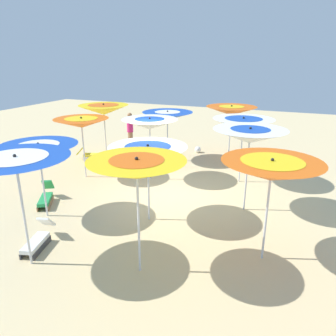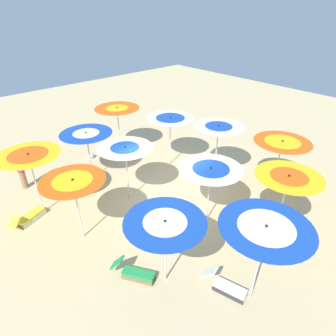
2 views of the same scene
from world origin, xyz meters
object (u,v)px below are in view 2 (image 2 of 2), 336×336
beach_umbrella_4 (125,152)px  beach_umbrella_9 (281,147)px  beach_umbrella_10 (288,182)px  beach_umbrella_0 (117,112)px  beach_ball (91,155)px  beach_umbrella_11 (265,233)px  beachgoer_0 (20,168)px  beach_umbrella_6 (218,130)px  lounger_0 (29,217)px  beach_umbrella_5 (73,185)px  beach_umbrella_8 (165,227)px  beach_umbrella_7 (211,172)px  beach_umbrella_3 (170,122)px  beach_umbrella_1 (87,137)px  lounger_1 (226,286)px  beach_umbrella_2 (29,160)px  lounger_2 (135,272)px

beach_umbrella_4 → beach_umbrella_9: (3.61, 4.48, 0.04)m
beach_umbrella_10 → beach_umbrella_0: bearing=-179.8°
beach_umbrella_4 → beach_ball: (-4.02, 0.57, -1.93)m
beach_umbrella_11 → beachgoer_0: bearing=-164.6°
beach_umbrella_6 → lounger_0: (-2.53, -7.08, -2.06)m
beach_umbrella_0 → beach_umbrella_9: size_ratio=1.00×
beach_umbrella_0 → beach_umbrella_11: beach_umbrella_11 is taller
beach_umbrella_10 → beach_umbrella_11: 2.43m
beach_umbrella_11 → beach_umbrella_0: bearing=166.3°
beach_umbrella_5 → beach_umbrella_8: size_ratio=1.05×
beach_umbrella_4 → beach_umbrella_10: bearing=22.9°
beach_umbrella_7 → beachgoer_0: beach_umbrella_7 is taller
beach_umbrella_3 → beach_umbrella_11: 7.49m
beach_umbrella_1 → lounger_1: beach_umbrella_1 is taller
beach_umbrella_11 → beach_umbrella_9: bearing=114.6°
beach_umbrella_6 → beach_umbrella_1: bearing=-132.4°
beach_umbrella_2 → beach_umbrella_6: size_ratio=0.98×
beach_umbrella_0 → beach_umbrella_3: size_ratio=1.00×
beach_umbrella_0 → beach_umbrella_1: 2.76m
beach_umbrella_8 → lounger_0: 5.70m
beach_umbrella_3 → beach_umbrella_10: bearing=-9.1°
beach_umbrella_3 → beach_umbrella_11: bearing=-26.1°
beachgoer_0 → beach_umbrella_7: bearing=-128.5°
lounger_0 → beach_umbrella_3: bearing=-24.6°
beach_umbrella_11 → beachgoer_0: beach_umbrella_11 is taller
beach_umbrella_10 → beach_umbrella_5: bearing=-133.9°
beach_umbrella_6 → beach_umbrella_3: bearing=-165.7°
beach_umbrella_6 → beach_umbrella_7: size_ratio=1.15×
beach_umbrella_8 → lounger_0: size_ratio=1.62×
beach_umbrella_7 → lounger_0: beach_umbrella_7 is taller
beach_umbrella_4 → lounger_0: 4.09m
beach_umbrella_4 → lounger_2: 4.24m
beach_umbrella_1 → beach_umbrella_6: 5.37m
beach_umbrella_5 → beach_ball: bearing=148.2°
beach_umbrella_2 → beach_umbrella_3: (0.49, 5.94, -0.08)m
beach_umbrella_4 → lounger_2: beach_umbrella_4 is taller
beach_umbrella_2 → beach_umbrella_3: beach_umbrella_2 is taller
lounger_0 → lounger_2: bearing=-95.4°
beach_umbrella_11 → lounger_0: size_ratio=1.88×
beach_umbrella_1 → beach_ball: bearing=152.8°
beach_umbrella_10 → lounger_0: 8.67m
beach_umbrella_2 → beach_umbrella_7: (4.36, 4.16, -0.23)m
beach_umbrella_3 → beach_umbrella_11: size_ratio=0.94×
beach_umbrella_4 → beach_umbrella_10: beach_umbrella_10 is taller
beach_umbrella_7 → lounger_2: bearing=-85.1°
beach_umbrella_2 → beach_umbrella_7: bearing=43.7°
lounger_0 → beach_umbrella_11: bearing=-87.5°
beach_umbrella_0 → beach_umbrella_8: 8.32m
beach_umbrella_2 → beach_umbrella_4: 3.20m
beach_umbrella_5 → lounger_2: (2.46, 0.30, -1.86)m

